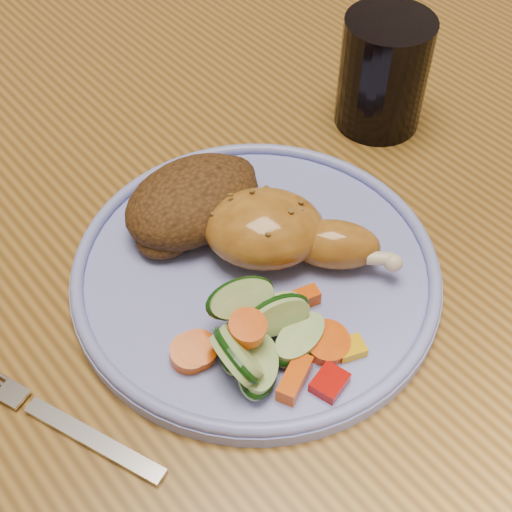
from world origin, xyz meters
The scene contains 9 objects.
ground centered at (0.00, 0.00, 0.00)m, with size 4.00×4.00×0.00m, color brown.
dining_table centered at (0.00, 0.00, 0.67)m, with size 0.90×1.40×0.75m.
plate centered at (-0.05, -0.10, 0.76)m, with size 0.29×0.29×0.01m, color #7680D4.
plate_rim centered at (-0.05, -0.10, 0.77)m, with size 0.29×0.29×0.01m, color #7680D4.
chicken_leg centered at (-0.03, -0.10, 0.79)m, with size 0.13×0.15×0.05m.
rice_pilaf centered at (-0.06, -0.02, 0.78)m, with size 0.13×0.09×0.05m.
vegetable_pile centered at (-0.10, -0.16, 0.78)m, with size 0.12×0.12×0.06m.
fork centered at (-0.24, -0.11, 0.75)m, with size 0.07×0.15×0.00m.
drinking_glass centered at (0.16, -0.02, 0.80)m, with size 0.08×0.08×0.11m, color black.
Camera 1 is at (-0.28, -0.37, 1.19)m, focal length 50.00 mm.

